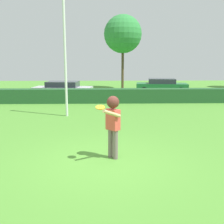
{
  "coord_description": "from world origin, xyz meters",
  "views": [
    {
      "loc": [
        0.03,
        -7.01,
        2.76
      ],
      "look_at": [
        0.25,
        1.31,
        1.15
      ],
      "focal_mm": 43.1,
      "sensor_mm": 36.0,
      "label": 1
    }
  ],
  "objects_px": {
    "willow_tree": "(123,34)",
    "lamppost": "(65,48)",
    "frisbee": "(100,107)",
    "parked_car_silver": "(63,89)",
    "person": "(113,119)",
    "parked_car_green": "(162,85)"
  },
  "relations": [
    {
      "from": "frisbee",
      "to": "willow_tree",
      "type": "height_order",
      "value": "willow_tree"
    },
    {
      "from": "person",
      "to": "parked_car_green",
      "type": "bearing_deg",
      "value": 73.2
    },
    {
      "from": "person",
      "to": "parked_car_green",
      "type": "xyz_separation_m",
      "value": [
        4.59,
        15.2,
        -0.46
      ]
    },
    {
      "from": "willow_tree",
      "to": "lamppost",
      "type": "bearing_deg",
      "value": -105.59
    },
    {
      "from": "lamppost",
      "to": "parked_car_silver",
      "type": "xyz_separation_m",
      "value": [
        -1.14,
        6.34,
        -2.63
      ]
    },
    {
      "from": "parked_car_green",
      "to": "willow_tree",
      "type": "height_order",
      "value": "willow_tree"
    },
    {
      "from": "parked_car_silver",
      "to": "parked_car_green",
      "type": "bearing_deg",
      "value": 20.17
    },
    {
      "from": "person",
      "to": "parked_car_silver",
      "type": "height_order",
      "value": "person"
    },
    {
      "from": "frisbee",
      "to": "parked_car_silver",
      "type": "height_order",
      "value": "frisbee"
    },
    {
      "from": "person",
      "to": "frisbee",
      "type": "distance_m",
      "value": 0.59
    },
    {
      "from": "parked_car_silver",
      "to": "lamppost",
      "type": "bearing_deg",
      "value": -79.79
    },
    {
      "from": "lamppost",
      "to": "parked_car_green",
      "type": "distance_m",
      "value": 11.71
    },
    {
      "from": "frisbee",
      "to": "lamppost",
      "type": "distance_m",
      "value": 6.76
    },
    {
      "from": "parked_car_green",
      "to": "lamppost",
      "type": "bearing_deg",
      "value": -126.04
    },
    {
      "from": "parked_car_silver",
      "to": "willow_tree",
      "type": "height_order",
      "value": "willow_tree"
    },
    {
      "from": "frisbee",
      "to": "parked_car_silver",
      "type": "relative_size",
      "value": 0.06
    },
    {
      "from": "parked_car_silver",
      "to": "person",
      "type": "bearing_deg",
      "value": -75.15
    },
    {
      "from": "person",
      "to": "willow_tree",
      "type": "xyz_separation_m",
      "value": [
        1.53,
        19.07,
        4.04
      ]
    },
    {
      "from": "parked_car_green",
      "to": "parked_car_silver",
      "type": "bearing_deg",
      "value": -159.83
    },
    {
      "from": "frisbee",
      "to": "willow_tree",
      "type": "relative_size",
      "value": 0.04
    },
    {
      "from": "lamppost",
      "to": "parked_car_green",
      "type": "bearing_deg",
      "value": 53.96
    },
    {
      "from": "lamppost",
      "to": "parked_car_silver",
      "type": "bearing_deg",
      "value": 100.21
    }
  ]
}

